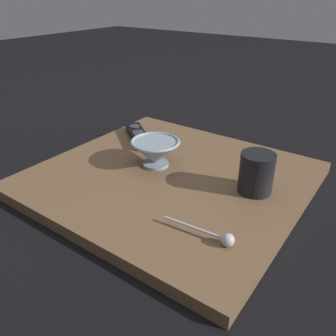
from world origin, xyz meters
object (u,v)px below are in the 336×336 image
Objects in this scene: cereal_bowl at (155,152)px; coffee_mug at (256,173)px; teaspoon at (220,237)px; tv_remote_near at (138,135)px.

coffee_mug is at bearing 6.31° from cereal_bowl.
cereal_bowl is 1.37× the size of coffee_mug.
cereal_bowl is at bearing 148.02° from teaspoon.
coffee_mug reaches higher than teaspoon.
cereal_bowl is 0.36m from teaspoon.
coffee_mug is 0.57× the size of tv_remote_near.
teaspoon is (0.02, -0.22, -0.04)m from coffee_mug.
teaspoon is 0.89× the size of tv_remote_near.
cereal_bowl reaches higher than tv_remote_near.
tv_remote_near is at bearing 146.76° from teaspoon.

